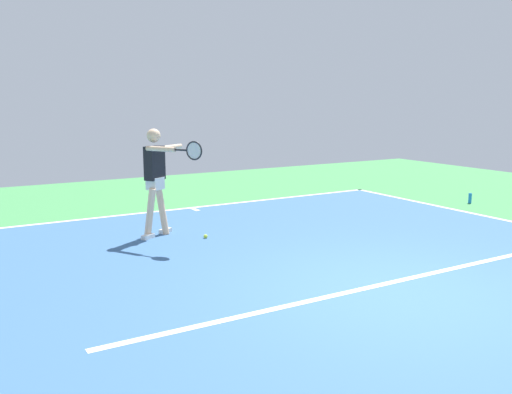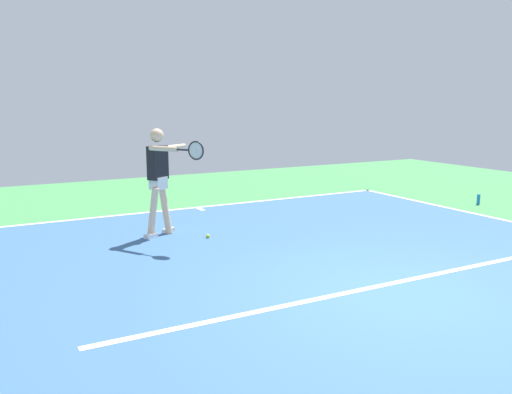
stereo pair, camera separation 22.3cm
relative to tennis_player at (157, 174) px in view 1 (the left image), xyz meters
The scene contains 8 objects.
ground_plane 4.39m from the tennis_player, 109.61° to the left, with size 21.83×21.83×0.00m, color #428E4C.
court_surface 4.39m from the tennis_player, 109.61° to the left, with size 9.32×12.00×0.00m, color #38608E.
court_line_baseline_near 2.62m from the tennis_player, 126.55° to the right, with size 9.32×0.10×0.01m, color white.
court_line_service 4.10m from the tennis_player, 111.16° to the left, with size 6.99×0.10×0.01m, color white.
court_line_centre_mark 2.47m from the tennis_player, 129.58° to the right, with size 0.10×0.30×0.01m, color white.
tennis_player is the anchor object (origin of this frame).
tennis_ball_by_baseline 1.28m from the tennis_player, 138.12° to the left, with size 0.07×0.07×0.07m, color #C6E53D.
water_bottle 7.01m from the tennis_player, behind, with size 0.07×0.07×0.22m, color blue.
Camera 1 is at (4.49, 4.39, 2.22)m, focal length 38.22 mm.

